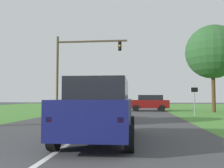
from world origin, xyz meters
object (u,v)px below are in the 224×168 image
(oak_tree_right, at_px, (213,52))
(traffic_light, at_px, (75,62))
(keep_moving_sign, at_px, (194,96))
(crossing_suv_far, at_px, (149,103))
(pickup_truck_lead, at_px, (91,106))
(red_suv_near, at_px, (100,109))

(oak_tree_right, bearing_deg, traffic_light, -176.25)
(keep_moving_sign, xyz_separation_m, crossing_suv_far, (-3.27, 6.98, -0.63))
(oak_tree_right, bearing_deg, pickup_truck_lead, -134.05)
(traffic_light, height_order, crossing_suv_far, traffic_light)
(red_suv_near, distance_m, traffic_light, 17.52)
(traffic_light, xyz_separation_m, oak_tree_right, (13.87, 0.91, 0.90))
(traffic_light, height_order, oak_tree_right, oak_tree_right)
(pickup_truck_lead, bearing_deg, keep_moving_sign, 35.77)
(crossing_suv_far, bearing_deg, red_suv_near, -97.27)
(traffic_light, bearing_deg, pickup_truck_lead, -69.86)
(red_suv_near, bearing_deg, crossing_suv_far, 82.73)
(red_suv_near, xyz_separation_m, keep_moving_sign, (5.66, 11.74, 0.48))
(oak_tree_right, distance_m, crossing_suv_far, 8.27)
(pickup_truck_lead, bearing_deg, traffic_light, 110.14)
(keep_moving_sign, height_order, crossing_suv_far, keep_moving_sign)
(pickup_truck_lead, relative_size, oak_tree_right, 0.59)
(pickup_truck_lead, relative_size, crossing_suv_far, 1.18)
(traffic_light, bearing_deg, oak_tree_right, 3.75)
(pickup_truck_lead, height_order, oak_tree_right, oak_tree_right)
(pickup_truck_lead, distance_m, traffic_light, 11.18)
(red_suv_near, distance_m, keep_moving_sign, 13.04)
(pickup_truck_lead, relative_size, traffic_light, 0.66)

